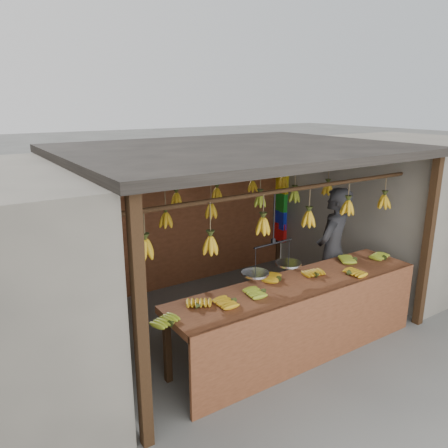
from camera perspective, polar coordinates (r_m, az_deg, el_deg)
ground at (r=6.30m, az=1.53°, el=-12.09°), size 80.00×80.00×0.00m
stall at (r=5.92m, az=-0.15°, el=6.33°), size 4.30×3.30×2.40m
neighbor_right at (r=8.37m, az=22.29°, el=2.24°), size 3.00×3.00×2.30m
counter at (r=5.20m, az=10.43°, el=-10.01°), size 3.47×0.75×0.96m
hanging_bananas at (r=5.72m, az=1.59°, el=2.37°), size 3.58×2.24×0.39m
balance_scale at (r=4.98m, az=6.35°, el=-5.33°), size 0.81×0.33×0.90m
vendor at (r=6.26m, az=13.97°, el=-3.60°), size 0.78×0.64×1.83m
bag_bundles at (r=8.06m, az=7.46°, el=1.86°), size 0.08×0.26×1.24m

